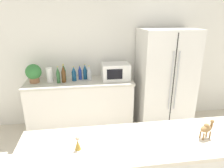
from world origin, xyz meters
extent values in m
cube|color=white|center=(0.00, 2.73, 1.27)|extent=(8.00, 0.06, 2.55)
cube|color=silver|center=(-0.43, 2.40, 0.45)|extent=(1.82, 0.60, 0.89)
cube|color=beige|center=(-0.43, 2.40, 0.91)|extent=(1.85, 0.63, 0.03)
cube|color=silver|center=(1.10, 2.33, 0.90)|extent=(0.95, 0.70, 1.79)
cube|color=black|center=(1.10, 1.98, 0.90)|extent=(0.01, 0.01, 1.72)
cylinder|color=#B2B5BA|center=(1.05, 1.96, 0.99)|extent=(0.02, 0.02, 0.99)
cylinder|color=#B2B5BA|center=(1.15, 1.96, 0.99)|extent=(0.02, 0.02, 0.99)
cube|color=beige|center=(0.19, 0.44, 0.99)|extent=(2.22, 0.59, 0.03)
cylinder|color=#9E6B47|center=(-1.18, 2.42, 0.97)|extent=(0.16, 0.16, 0.09)
sphere|color=#387F3D|center=(-1.18, 2.42, 1.11)|extent=(0.26, 0.26, 0.26)
cylinder|color=white|center=(-0.92, 2.43, 1.05)|extent=(0.12, 0.12, 0.24)
cube|color=white|center=(0.21, 2.42, 1.07)|extent=(0.48, 0.36, 0.28)
cube|color=black|center=(0.17, 2.24, 1.07)|extent=(0.26, 0.01, 0.17)
cylinder|color=brown|center=(-0.69, 2.37, 1.02)|extent=(0.07, 0.07, 0.19)
cone|color=brown|center=(-0.69, 2.37, 1.16)|extent=(0.07, 0.07, 0.10)
cylinder|color=gold|center=(-0.69, 2.37, 1.22)|extent=(0.03, 0.03, 0.01)
cylinder|color=navy|center=(-0.41, 2.49, 1.01)|extent=(0.06, 0.06, 0.16)
cone|color=navy|center=(-0.41, 2.49, 1.13)|extent=(0.06, 0.06, 0.09)
cylinder|color=gold|center=(-0.41, 2.49, 1.18)|extent=(0.02, 0.02, 0.01)
cylinder|color=#B2B7BC|center=(-0.26, 2.43, 1.01)|extent=(0.08, 0.08, 0.16)
cone|color=#B2B7BC|center=(-0.26, 2.43, 1.13)|extent=(0.08, 0.08, 0.09)
cylinder|color=gold|center=(-0.26, 2.43, 1.18)|extent=(0.03, 0.03, 0.01)
cylinder|color=#2D6033|center=(-0.77, 2.34, 1.01)|extent=(0.06, 0.06, 0.18)
cone|color=#2D6033|center=(-0.77, 2.34, 1.15)|extent=(0.06, 0.06, 0.10)
cylinder|color=gold|center=(-0.77, 2.34, 1.21)|extent=(0.02, 0.02, 0.01)
cylinder|color=#2D6033|center=(-0.69, 2.48, 1.02)|extent=(0.07, 0.07, 0.18)
cone|color=#2D6033|center=(-0.69, 2.48, 1.15)|extent=(0.06, 0.06, 0.10)
cylinder|color=gold|center=(-0.69, 2.48, 1.21)|extent=(0.02, 0.02, 0.01)
cylinder|color=navy|center=(-0.52, 2.42, 1.00)|extent=(0.08, 0.08, 0.16)
cone|color=navy|center=(-0.52, 2.42, 1.13)|extent=(0.07, 0.07, 0.09)
cylinder|color=gold|center=(-0.52, 2.42, 1.18)|extent=(0.03, 0.03, 0.01)
cylinder|color=navy|center=(-0.33, 2.49, 1.01)|extent=(0.07, 0.07, 0.17)
cone|color=navy|center=(-0.33, 2.49, 1.14)|extent=(0.07, 0.07, 0.10)
cylinder|color=gold|center=(-0.33, 2.49, 1.19)|extent=(0.02, 0.02, 0.01)
ellipsoid|color=olive|center=(0.67, 0.40, 1.10)|extent=(0.13, 0.09, 0.06)
sphere|color=olive|center=(0.67, 0.40, 1.13)|extent=(0.04, 0.04, 0.04)
cylinder|color=olive|center=(0.72, 0.42, 1.13)|extent=(0.02, 0.02, 0.06)
sphere|color=olive|center=(0.72, 0.42, 1.16)|extent=(0.03, 0.03, 0.03)
cylinder|color=olive|center=(0.70, 0.43, 1.04)|extent=(0.01, 0.01, 0.06)
cylinder|color=olive|center=(0.71, 0.40, 1.04)|extent=(0.01, 0.01, 0.06)
cylinder|color=olive|center=(0.62, 0.41, 1.04)|extent=(0.01, 0.01, 0.06)
cylinder|color=olive|center=(0.63, 0.38, 1.04)|extent=(0.01, 0.01, 0.06)
cone|color=#B28933|center=(-0.42, 0.41, 1.05)|extent=(0.05, 0.05, 0.08)
sphere|color=tan|center=(-0.42, 0.41, 1.11)|extent=(0.03, 0.03, 0.03)
camera|label=1|loc=(-0.34, -0.94, 2.02)|focal=32.00mm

